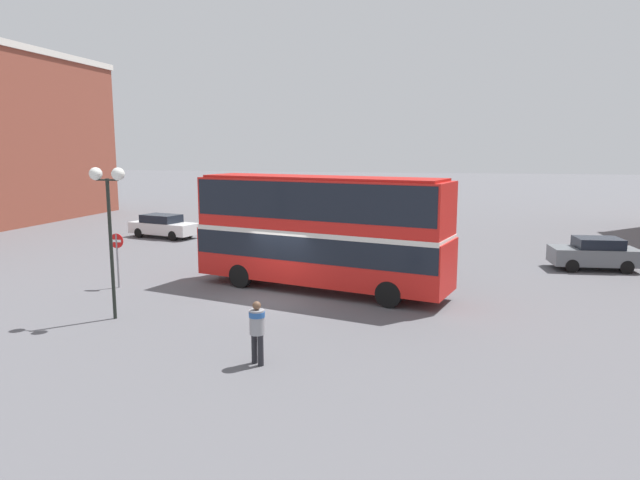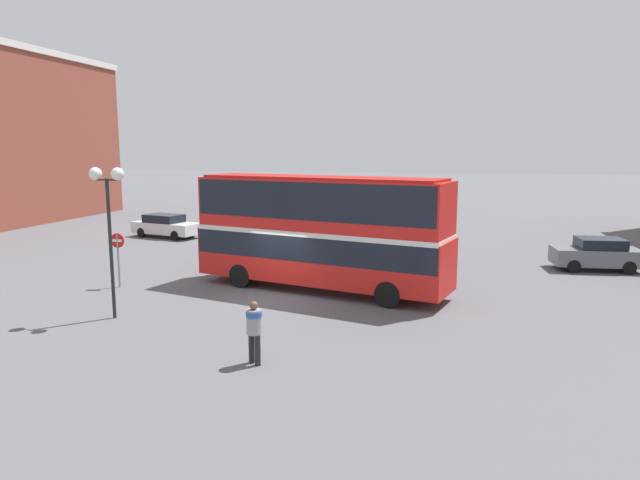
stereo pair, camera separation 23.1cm
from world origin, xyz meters
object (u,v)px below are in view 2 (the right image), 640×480
parked_car_kerb_near (597,254)px  street_lamp_twin_globe (108,196)px  parked_car_kerb_far (166,226)px  no_entry_sign (118,251)px  pedestrian_foreground (254,326)px  double_decker_bus (320,226)px

parked_car_kerb_near → street_lamp_twin_globe: street_lamp_twin_globe is taller
parked_car_kerb_far → parked_car_kerb_near: bearing=3.8°
parked_car_kerb_far → no_entry_sign: (4.81, -13.09, 0.79)m
parked_car_kerb_near → street_lamp_twin_globe: bearing=28.8°
pedestrian_foreground → no_entry_sign: (-8.62, 7.06, 0.48)m
street_lamp_twin_globe → no_entry_sign: 5.43m
double_decker_bus → parked_car_kerb_far: (-13.31, 11.72, -1.94)m
double_decker_bus → pedestrian_foreground: 8.58m
parked_car_kerb_near → no_entry_sign: 22.33m
double_decker_bus → no_entry_sign: size_ratio=4.76×
street_lamp_twin_globe → double_decker_bus: bearing=41.6°
pedestrian_foreground → street_lamp_twin_globe: street_lamp_twin_globe is taller
pedestrian_foreground → parked_car_kerb_near: pedestrian_foreground is taller
pedestrian_foreground → parked_car_kerb_far: bearing=-114.0°
double_decker_bus → parked_car_kerb_far: 17.83m
no_entry_sign → parked_car_kerb_near: bearing=22.1°
pedestrian_foreground → street_lamp_twin_globe: 7.61m
double_decker_bus → parked_car_kerb_far: bearing=153.5°
double_decker_bus → parked_car_kerb_near: (12.19, 7.01, -1.91)m
parked_car_kerb_near → parked_car_kerb_far: parked_car_kerb_near is taller
double_decker_bus → street_lamp_twin_globe: 8.33m
no_entry_sign → parked_car_kerb_far: bearing=110.2°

